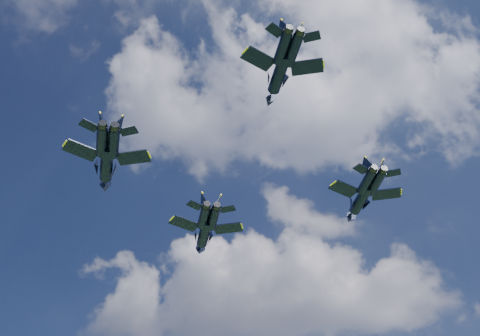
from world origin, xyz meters
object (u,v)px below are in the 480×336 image
jet_lead (204,234)px  jet_slot (278,76)px  jet_left (107,165)px  jet_right (360,200)px

jet_lead → jet_slot: size_ratio=1.26×
jet_left → jet_slot: (29.07, -14.07, -1.90)m
jet_slot → jet_left: bearing=130.0°
jet_left → jet_lead: bearing=44.7°
jet_lead → jet_left: 25.52m
jet_lead → jet_right: bearing=-37.3°
jet_left → jet_right: 41.20m
jet_lead → jet_left: bearing=-134.3°
jet_left → jet_right: (37.81, 16.35, -0.67)m
jet_lead → jet_right: size_ratio=1.10×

